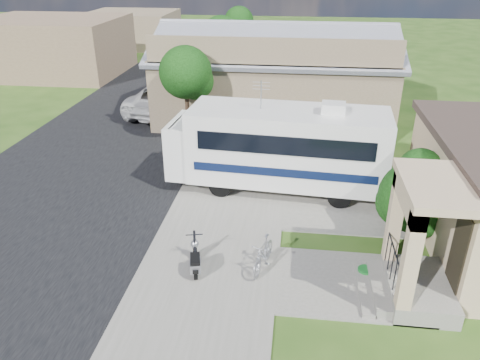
# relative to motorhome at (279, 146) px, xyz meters

# --- Properties ---
(ground) EXTENTS (120.00, 120.00, 0.00)m
(ground) POSITION_rel_motorhome_xyz_m (-0.71, -4.63, -1.77)
(ground) COLOR #224312
(street_slab) EXTENTS (9.00, 80.00, 0.02)m
(street_slab) POSITION_rel_motorhome_xyz_m (-8.21, 5.37, -1.76)
(street_slab) COLOR black
(street_slab) RESTS_ON ground
(sidewalk_slab) EXTENTS (4.00, 80.00, 0.06)m
(sidewalk_slab) POSITION_rel_motorhome_xyz_m (-1.71, 5.37, -1.74)
(sidewalk_slab) COLOR #68665D
(sidewalk_slab) RESTS_ON ground
(driveway_slab) EXTENTS (7.00, 6.00, 0.05)m
(driveway_slab) POSITION_rel_motorhome_xyz_m (0.79, -0.13, -1.75)
(driveway_slab) COLOR #68665D
(driveway_slab) RESTS_ON ground
(walk_slab) EXTENTS (4.00, 3.00, 0.05)m
(walk_slab) POSITION_rel_motorhome_xyz_m (2.29, -5.63, -1.75)
(walk_slab) COLOR #68665D
(walk_slab) RESTS_ON ground
(warehouse) EXTENTS (12.50, 8.40, 5.04)m
(warehouse) POSITION_rel_motorhome_xyz_m (-0.71, 9.34, 0.22)
(warehouse) COLOR brown
(warehouse) RESTS_ON ground
(distant_bldg_far) EXTENTS (10.00, 8.00, 4.00)m
(distant_bldg_far) POSITION_rel_motorhome_xyz_m (-17.71, 17.37, 0.23)
(distant_bldg_far) COLOR brown
(distant_bldg_far) RESTS_ON ground
(distant_bldg_near) EXTENTS (8.00, 7.00, 3.20)m
(distant_bldg_near) POSITION_rel_motorhome_xyz_m (-15.71, 29.37, -0.17)
(distant_bldg_near) COLOR brown
(distant_bldg_near) RESTS_ON ground
(street_tree_a) EXTENTS (2.44, 2.40, 4.58)m
(street_tree_a) POSITION_rel_motorhome_xyz_m (-4.40, 4.42, 1.48)
(street_tree_a) COLOR #2F2015
(street_tree_a) RESTS_ON ground
(street_tree_b) EXTENTS (2.44, 2.40, 4.73)m
(street_tree_b) POSITION_rel_motorhome_xyz_m (-4.40, 14.42, 1.62)
(street_tree_b) COLOR #2F2015
(street_tree_b) RESTS_ON ground
(street_tree_c) EXTENTS (2.44, 2.40, 4.42)m
(street_tree_c) POSITION_rel_motorhome_xyz_m (-4.40, 23.42, 1.33)
(street_tree_c) COLOR #2F2015
(street_tree_c) RESTS_ON ground
(motorhome) EXTENTS (8.21, 3.10, 4.13)m
(motorhome) POSITION_rel_motorhome_xyz_m (0.00, 0.00, 0.00)
(motorhome) COLOR silver
(motorhome) RESTS_ON ground
(shrub) EXTENTS (2.48, 2.36, 3.04)m
(shrub) POSITION_rel_motorhome_xyz_m (4.41, -2.91, -0.22)
(shrub) COLOR #2F2015
(shrub) RESTS_ON ground
(scooter) EXTENTS (0.62, 1.40, 0.93)m
(scooter) POSITION_rel_motorhome_xyz_m (-2.05, -5.60, -1.35)
(scooter) COLOR black
(scooter) RESTS_ON ground
(bicycle) EXTENTS (0.85, 1.68, 0.97)m
(bicycle) POSITION_rel_motorhome_xyz_m (-0.15, -5.27, -1.28)
(bicycle) COLOR #A0A1A7
(bicycle) RESTS_ON ground
(pickup_truck) EXTENTS (4.17, 6.88, 1.78)m
(pickup_truck) POSITION_rel_motorhome_xyz_m (-6.62, 8.95, -0.88)
(pickup_truck) COLOR beige
(pickup_truck) RESTS_ON ground
(van) EXTENTS (2.93, 5.89, 1.65)m
(van) POSITION_rel_motorhome_xyz_m (-6.91, 14.94, -0.95)
(van) COLOR beige
(van) RESTS_ON ground
(garden_hose) EXTENTS (0.43, 0.43, 0.19)m
(garden_hose) POSITION_rel_motorhome_xyz_m (2.74, -5.17, -1.67)
(garden_hose) COLOR #136220
(garden_hose) RESTS_ON ground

